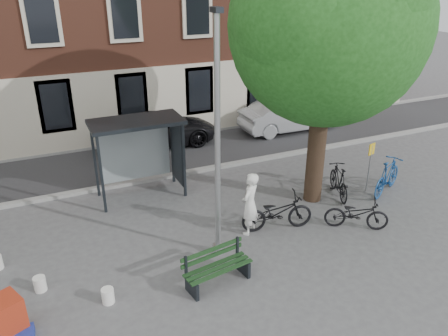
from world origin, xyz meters
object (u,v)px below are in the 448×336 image
bike_b (387,176)px  car_silver (289,115)px  car_dark (158,129)px  notice_sign (370,158)px  painter (250,204)px  bike_c (357,214)px  bus_shelter (149,139)px  bike_a (277,212)px  bike_d (339,181)px  lamppost (218,155)px  bench (217,269)px

bike_b → car_silver: (0.39, 6.77, 0.15)m
car_dark → notice_sign: notice_sign is taller
painter → bike_b: size_ratio=0.92×
notice_sign → car_dark: bearing=110.0°
bike_c → car_silver: size_ratio=0.39×
bus_shelter → car_silver: bearing=25.2°
car_silver → notice_sign: size_ratio=2.64×
bike_c → bike_a: bearing=100.0°
bike_d → bike_a: bearing=38.8°
bus_shelter → bike_a: (2.61, -3.71, -1.37)m
bus_shelter → lamppost: bearing=-81.6°
car_dark → bike_a: bearing=-170.6°
bike_a → bike_d: bearing=-59.3°
painter → bike_d: 3.79m
car_dark → car_silver: bearing=-95.9°
bike_d → car_dark: 8.13m
bike_b → bike_a: bearing=69.9°
lamppost → bike_b: (6.50, 0.86, -2.18)m
bike_a → car_dark: size_ratio=0.41×
lamppost → bike_a: bearing=11.1°
bike_c → bus_shelter: bearing=78.7°
lamppost → bike_a: size_ratio=2.95×
bench → bike_b: bearing=6.3°
bike_d → bike_c: bearing=87.3°
bike_a → bike_b: bike_b is taller
bike_a → bike_c: bike_a is taller
bench → bike_d: size_ratio=0.97×
car_dark → bus_shelter: bearing=162.4°
bench → bike_b: bike_b is taller
car_silver → bike_b: bearing=177.2°
bike_b → bike_d: bearing=47.6°
bike_a → car_dark: 8.09m
lamppost → bus_shelter: bearing=98.4°
painter → notice_sign: size_ratio=1.06×
bike_a → notice_sign: (3.96, 0.80, 0.67)m
painter → car_dark: bearing=-124.8°
bike_c → notice_sign: notice_sign is taller
bike_c → notice_sign: size_ratio=1.04×
lamppost → bench: size_ratio=3.52×
lamppost → bike_d: size_ratio=3.42×
bus_shelter → bike_d: bearing=-26.7°
bike_b → notice_sign: size_ratio=1.16×
bench → bike_b: (7.01, 1.96, 0.21)m
bus_shelter → bike_c: size_ratio=1.59×
bench → bike_a: bike_a is taller
bench → bike_a: (2.51, 1.49, 0.15)m
bus_shelter → notice_sign: size_ratio=1.65×
lamppost → car_silver: lamppost is taller
bike_b → bike_d: (-1.61, 0.47, -0.06)m
bike_b → notice_sign: notice_sign is taller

